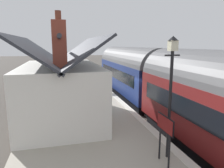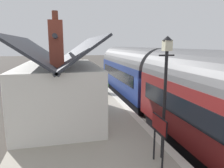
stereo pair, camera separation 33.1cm
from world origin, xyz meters
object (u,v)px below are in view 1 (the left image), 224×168
at_px(station_building, 61,89).
at_px(planter_bench_right, 65,75).
at_px(lamp_post_platform, 171,76).
at_px(planter_bench_left, 72,75).
at_px(planter_by_door, 104,86).
at_px(train, 156,81).
at_px(planter_edge_far, 56,86).
at_px(bench_by_lamp, 86,85).
at_px(station_sign_board, 165,128).
at_px(bench_mid_platform, 82,79).

relative_size(station_building, planter_bench_right, 8.80).
bearing_deg(lamp_post_platform, planter_bench_left, 6.19).
height_order(planter_by_door, planter_bench_left, planter_by_door).
xyz_separation_m(train, planter_edge_far, (6.24, 6.29, -1.15)).
bearing_deg(planter_bench_right, train, -154.79).
bearing_deg(train, lamp_post_platform, 157.39).
xyz_separation_m(bench_by_lamp, station_sign_board, (-11.15, -0.98, 0.71)).
relative_size(planter_edge_far, planter_bench_right, 1.02).
xyz_separation_m(planter_edge_far, station_sign_board, (-12.76, -3.41, 0.93)).
distance_m(station_building, planter_bench_right, 12.50).
distance_m(bench_mid_platform, planter_bench_left, 3.73).
bearing_deg(planter_bench_left, bench_mid_platform, -169.19).
height_order(bench_mid_platform, station_sign_board, station_sign_board).
xyz_separation_m(planter_bench_right, lamp_post_platform, (-17.43, -2.72, 2.33)).
bearing_deg(lamp_post_platform, bench_by_lamp, 6.83).
bearing_deg(planter_by_door, planter_bench_right, 19.71).
relative_size(train, bench_by_lamp, 15.13).
bearing_deg(train, bench_mid_platform, 25.53).
height_order(train, planter_bench_right, train).
distance_m(bench_by_lamp, planter_bench_right, 6.77).
xyz_separation_m(train, planter_bench_right, (11.25, 5.30, -0.99)).
bearing_deg(station_building, bench_mid_platform, -12.81).
height_order(train, planter_bench_left, train).
bearing_deg(planter_bench_left, train, -158.83).
xyz_separation_m(planter_bench_left, planter_edge_far, (-5.39, 1.79, -0.15)).
bearing_deg(planter_by_door, lamp_post_platform, -179.93).
xyz_separation_m(planter_by_door, planter_bench_right, (7.56, 2.71, -0.09)).
relative_size(planter_by_door, planter_bench_left, 1.12).
xyz_separation_m(planter_by_door, planter_bench_left, (7.95, 1.92, -0.10)).
relative_size(station_building, planter_edge_far, 8.60).
bearing_deg(station_building, planter_edge_far, 3.12).
bearing_deg(train, planter_bench_left, 21.17).
relative_size(bench_by_lamp, planter_bench_right, 1.73).
distance_m(station_building, planter_bench_left, 12.94).
xyz_separation_m(bench_by_lamp, planter_edge_far, (1.61, 2.42, -0.22)).
relative_size(bench_mid_platform, planter_bench_left, 1.75).
distance_m(planter_by_door, planter_bench_right, 8.04).
bearing_deg(planter_by_door, planter_edge_far, 55.37).
relative_size(planter_bench_left, lamp_post_platform, 0.20).
bearing_deg(train, planter_by_door, 35.07).
relative_size(planter_bench_right, lamp_post_platform, 0.21).
bearing_deg(planter_bench_left, station_sign_board, -174.90).
relative_size(train, station_sign_board, 13.53).
height_order(bench_by_lamp, planter_by_door, planter_by_door).
bearing_deg(planter_bench_right, planter_edge_far, 168.75).
bearing_deg(planter_bench_right, station_sign_board, -172.27).
height_order(station_building, lamp_post_platform, station_building).
distance_m(station_building, planter_by_door, 5.97).
relative_size(planter_edge_far, lamp_post_platform, 0.21).
height_order(station_building, planter_bench_right, station_building).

